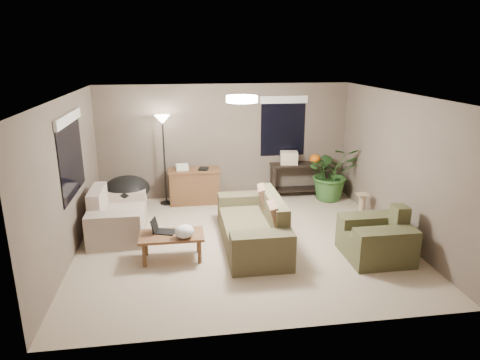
{
  "coord_description": "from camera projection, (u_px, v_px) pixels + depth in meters",
  "views": [
    {
      "loc": [
        -1.01,
        -6.72,
        3.16
      ],
      "look_at": [
        0.0,
        0.2,
        1.05
      ],
      "focal_mm": 32.0,
      "sensor_mm": 36.0,
      "label": 1
    }
  ],
  "objects": [
    {
      "name": "room_shell",
      "position": [
        242.0,
        172.0,
        7.06
      ],
      "size": [
        5.5,
        5.5,
        5.5
      ],
      "color": "tan",
      "rests_on": "ground"
    },
    {
      "name": "main_sofa",
      "position": [
        254.0,
        228.0,
        7.23
      ],
      "size": [
        0.95,
        2.2,
        0.85
      ],
      "color": "brown",
      "rests_on": "ground"
    },
    {
      "name": "throw_pillows",
      "position": [
        269.0,
        207.0,
        7.17
      ],
      "size": [
        0.29,
        1.37,
        0.47
      ],
      "color": "#8C7251",
      "rests_on": "main_sofa"
    },
    {
      "name": "loveseat",
      "position": [
        117.0,
        217.0,
        7.69
      ],
      "size": [
        0.9,
        1.6,
        0.85
      ],
      "color": "beige",
      "rests_on": "ground"
    },
    {
      "name": "armchair",
      "position": [
        377.0,
        240.0,
        6.77
      ],
      "size": [
        0.95,
        1.0,
        0.85
      ],
      "color": "#4C4B2D",
      "rests_on": "ground"
    },
    {
      "name": "coffee_table",
      "position": [
        172.0,
        238.0,
        6.69
      ],
      "size": [
        1.0,
        0.55,
        0.42
      ],
      "color": "brown",
      "rests_on": "ground"
    },
    {
      "name": "laptop",
      "position": [
        161.0,
        229.0,
        6.72
      ],
      "size": [
        0.41,
        0.33,
        0.24
      ],
      "color": "black",
      "rests_on": "coffee_table"
    },
    {
      "name": "plastic_bag",
      "position": [
        184.0,
        231.0,
        6.52
      ],
      "size": [
        0.33,
        0.31,
        0.21
      ],
      "primitive_type": "ellipsoid",
      "rotation": [
        0.0,
        0.0,
        0.15
      ],
      "color": "white",
      "rests_on": "coffee_table"
    },
    {
      "name": "desk",
      "position": [
        194.0,
        186.0,
        9.2
      ],
      "size": [
        1.1,
        0.5,
        0.75
      ],
      "color": "brown",
      "rests_on": "ground"
    },
    {
      "name": "desk_papers",
      "position": [
        186.0,
        168.0,
        9.04
      ],
      "size": [
        0.71,
        0.3,
        0.12
      ],
      "color": "silver",
      "rests_on": "desk"
    },
    {
      "name": "console_table",
      "position": [
        299.0,
        177.0,
        9.66
      ],
      "size": [
        1.3,
        0.4,
        0.75
      ],
      "color": "black",
      "rests_on": "ground"
    },
    {
      "name": "pumpkin",
      "position": [
        315.0,
        159.0,
        9.59
      ],
      "size": [
        0.28,
        0.28,
        0.2
      ],
      "primitive_type": "ellipsoid",
      "rotation": [
        0.0,
        0.0,
        -0.18
      ],
      "color": "orange",
      "rests_on": "console_table"
    },
    {
      "name": "cardboard_box",
      "position": [
        289.0,
        158.0,
        9.5
      ],
      "size": [
        0.42,
        0.34,
        0.28
      ],
      "primitive_type": "cube",
      "rotation": [
        0.0,
        0.0,
        -0.17
      ],
      "color": "beige",
      "rests_on": "console_table"
    },
    {
      "name": "papasan_chair",
      "position": [
        127.0,
        193.0,
        8.49
      ],
      "size": [
        1.17,
        1.17,
        0.8
      ],
      "color": "black",
      "rests_on": "ground"
    },
    {
      "name": "floor_lamp",
      "position": [
        163.0,
        130.0,
        8.8
      ],
      "size": [
        0.32,
        0.32,
        1.91
      ],
      "color": "black",
      "rests_on": "ground"
    },
    {
      "name": "ceiling_fixture",
      "position": [
        242.0,
        99.0,
        6.72
      ],
      "size": [
        0.5,
        0.5,
        0.1
      ],
      "primitive_type": "cylinder",
      "color": "white",
      "rests_on": "room_shell"
    },
    {
      "name": "houseplant",
      "position": [
        331.0,
        179.0,
        9.39
      ],
      "size": [
        1.1,
        1.22,
        0.95
      ],
      "primitive_type": "imported",
      "color": "#2D5923",
      "rests_on": "ground"
    },
    {
      "name": "cat_scratching_post",
      "position": [
        362.0,
        208.0,
        8.39
      ],
      "size": [
        0.32,
        0.32,
        0.5
      ],
      "color": "tan",
      "rests_on": "ground"
    },
    {
      "name": "window_left",
      "position": [
        70.0,
        141.0,
        6.81
      ],
      "size": [
        0.05,
        1.56,
        1.33
      ],
      "color": "black",
      "rests_on": "room_shell"
    },
    {
      "name": "window_back",
      "position": [
        283.0,
        116.0,
        9.43
      ],
      "size": [
        1.06,
        0.05,
        1.33
      ],
      "color": "black",
      "rests_on": "room_shell"
    }
  ]
}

